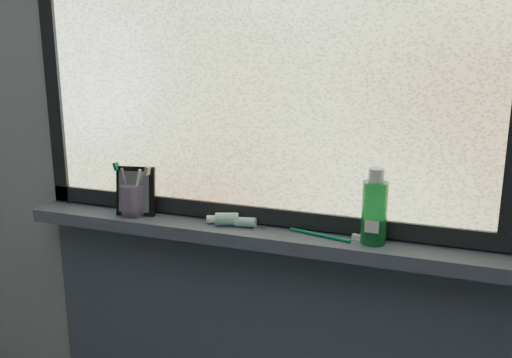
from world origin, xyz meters
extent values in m
cube|color=#9EA3A8|center=(0.00, 1.30, 1.25)|extent=(3.00, 0.01, 2.50)
cube|color=#494F62|center=(0.00, 1.23, 1.00)|extent=(1.62, 0.14, 0.04)
cube|color=silver|center=(0.00, 1.28, 1.53)|extent=(1.50, 0.01, 1.00)
cube|color=black|center=(0.00, 1.28, 1.05)|extent=(1.60, 0.03, 0.05)
cube|color=black|center=(-0.78, 1.28, 1.53)|extent=(0.05, 0.03, 1.10)
cube|color=black|center=(-0.46, 1.23, 1.10)|extent=(0.13, 0.08, 0.15)
cylinder|color=#B696C6|center=(-0.47, 1.22, 1.07)|extent=(0.09, 0.09, 0.10)
cylinder|color=#1C9240|center=(0.27, 1.23, 1.12)|extent=(0.08, 0.08, 0.17)
camera|label=1|loc=(0.47, -0.25, 1.58)|focal=40.00mm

